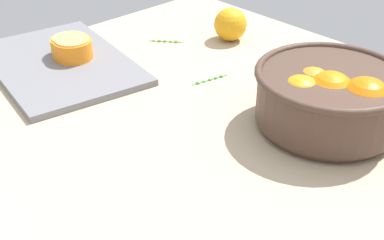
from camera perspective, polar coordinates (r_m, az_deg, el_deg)
The scene contains 8 objects.
ground_plane at distance 74.33cm, azimuth 1.64°, elevation -6.44°, with size 114.03×104.82×3.00cm, color tan.
fruit_bowl at distance 82.76cm, azimuth 14.81°, elevation 2.44°, with size 23.38×23.38×10.30cm.
cutting_board at distance 104.64cm, azimuth -14.19°, elevation 5.97°, with size 34.68×23.65×1.24cm, color slate.
orange_half_0 at distance 104.09cm, azimuth -12.82°, elevation 7.56°, with size 7.31×7.31×3.94cm.
orange_half_1 at distance 105.62cm, azimuth -13.11°, elevation 7.83°, with size 7.47×7.47×3.73cm.
loose_orange_2 at distance 112.79cm, azimuth 4.20°, elevation 10.35°, with size 6.98×6.98×6.98cm, color orange.
herb_sprig_0 at distance 112.73cm, azimuth -2.86°, elevation 8.62°, with size 5.78×4.86×0.94cm.
herb_sprig_1 at distance 96.55cm, azimuth 1.95°, elevation 4.49°, with size 1.86×7.66×0.84cm.
Camera 1 is at (41.24, -41.45, 44.38)cm, focal length 48.96 mm.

